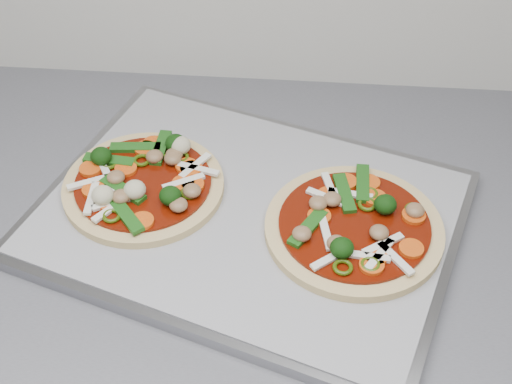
{
  "coord_description": "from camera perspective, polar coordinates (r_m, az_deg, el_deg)",
  "views": [
    {
      "loc": [
        0.11,
        0.79,
        1.46
      ],
      "look_at": [
        0.06,
        1.35,
        0.93
      ],
      "focal_mm": 50.0,
      "sensor_mm": 36.0,
      "label": 1
    }
  ],
  "objects": [
    {
      "name": "countertop",
      "position": [
        0.78,
        -4.91,
        -4.68
      ],
      "size": [
        3.6,
        0.6,
        0.04
      ],
      "primitive_type": "cube",
      "color": "slate",
      "rests_on": "base_cabinet"
    },
    {
      "name": "pizza_right",
      "position": [
        0.75,
        7.88,
        -2.74
      ],
      "size": [
        0.2,
        0.2,
        0.03
      ],
      "rotation": [
        0.0,
        0.0,
        -0.05
      ],
      "color": "#CEBB73",
      "rests_on": "parchment"
    },
    {
      "name": "parchment",
      "position": [
        0.77,
        -0.71,
        -1.58
      ],
      "size": [
        0.5,
        0.43,
        0.0
      ],
      "primitive_type": "cube",
      "rotation": [
        0.0,
        0.0,
        -0.33
      ],
      "color": "#98989D",
      "rests_on": "baking_tray"
    },
    {
      "name": "pizza_left",
      "position": [
        0.8,
        -8.92,
        0.81
      ],
      "size": [
        0.18,
        0.18,
        0.03
      ],
      "rotation": [
        0.0,
        0.0,
        -0.0
      ],
      "color": "#CEBB73",
      "rests_on": "parchment"
    },
    {
      "name": "baking_tray",
      "position": [
        0.77,
        -0.71,
        -2.01
      ],
      "size": [
        0.52,
        0.45,
        0.01
      ],
      "primitive_type": "cube",
      "rotation": [
        0.0,
        0.0,
        -0.32
      ],
      "color": "gray",
      "rests_on": "countertop"
    }
  ]
}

